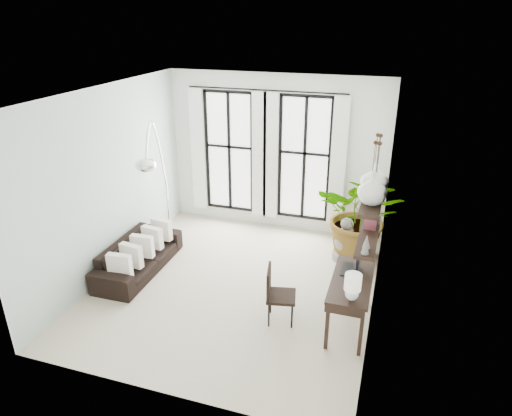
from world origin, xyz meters
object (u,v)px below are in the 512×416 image
at_px(desk, 351,285).
at_px(arc_lamp, 155,153).
at_px(sofa, 139,256).
at_px(desk_chair, 276,291).
at_px(plant, 361,216).
at_px(buddha, 346,242).

xyz_separation_m(desk, arc_lamp, (-3.64, 1.19, 1.26)).
height_order(sofa, arc_lamp, arc_lamp).
bearing_deg(desk_chair, arc_lamp, 140.94).
height_order(plant, arc_lamp, arc_lamp).
distance_m(sofa, plant, 4.08).
bearing_deg(arc_lamp, plant, 15.80).
xyz_separation_m(sofa, desk, (3.75, -0.49, 0.44)).
relative_size(arc_lamp, buddha, 3.07).
bearing_deg(plant, desk_chair, -112.37).
xyz_separation_m(sofa, arc_lamp, (0.10, 0.70, 1.70)).
relative_size(desk, desk_chair, 1.50).
bearing_deg(plant, desk, -87.84).
relative_size(desk, arc_lamp, 0.51).
height_order(plant, desk, plant).
height_order(desk, arc_lamp, arc_lamp).
bearing_deg(arc_lamp, buddha, 13.80).
relative_size(sofa, desk, 1.48).
bearing_deg(sofa, buddha, -66.91).
xyz_separation_m(plant, desk_chair, (-0.97, -2.35, -0.33)).
bearing_deg(arc_lamp, desk, -18.09).
xyz_separation_m(desk, buddha, (-0.31, 2.01, -0.38)).
relative_size(sofa, buddha, 2.34).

